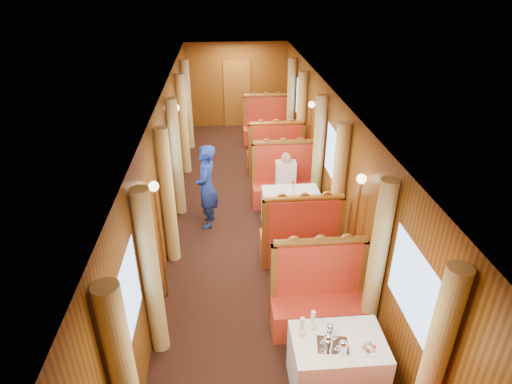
{
  "coord_description": "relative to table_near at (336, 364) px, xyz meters",
  "views": [
    {
      "loc": [
        -0.45,
        -6.84,
        4.47
      ],
      "look_at": [
        0.06,
        -0.47,
        1.05
      ],
      "focal_mm": 30.0,
      "sensor_mm": 36.0,
      "label": 1
    }
  ],
  "objects": [
    {
      "name": "sconce_right_aft",
      "position": [
        0.65,
        5.25,
        1.01
      ],
      "size": [
        0.14,
        0.14,
        1.95
      ],
      "color": "#BF8C3F",
      "rests_on": "floor"
    },
    {
      "name": "banquette_mid_aft",
      "position": [
        0.0,
        4.51,
        0.05
      ],
      "size": [
        1.3,
        0.55,
        1.34
      ],
      "color": "#B01317",
      "rests_on": "floor"
    },
    {
      "name": "curtain_left_mid_a",
      "position": [
        -2.13,
        2.72,
        0.8
      ],
      "size": [
        0.22,
        0.22,
        2.35
      ],
      "primitive_type": "cylinder",
      "color": "#D8BE6F",
      "rests_on": "floor"
    },
    {
      "name": "curtain_left_far_b",
      "position": [
        -2.13,
        7.78,
        0.8
      ],
      "size": [
        0.22,
        0.22,
        2.35
      ],
      "primitive_type": "cylinder",
      "color": "#D8BE6F",
      "rests_on": "floor"
    },
    {
      "name": "banquette_far_aft",
      "position": [
        0.0,
        8.01,
        0.05
      ],
      "size": [
        1.3,
        0.55,
        1.34
      ],
      "color": "#B01317",
      "rests_on": "floor"
    },
    {
      "name": "window_right_far",
      "position": [
        0.74,
        7.0,
        1.07
      ],
      "size": [
        0.01,
        1.2,
        0.9
      ],
      "primitive_type": null,
      "rotation": [
        1.57,
        0.0,
        -1.57
      ],
      "color": "#80ADE4",
      "rests_on": "wall_right"
    },
    {
      "name": "rose_vase_far",
      "position": [
        -0.01,
        6.96,
        0.55
      ],
      "size": [
        0.06,
        0.06,
        0.36
      ],
      "rotation": [
        0.0,
        0.0,
        -0.38
      ],
      "color": "silver",
      "rests_on": "table_far"
    },
    {
      "name": "window_right_near",
      "position": [
        0.74,
        0.0,
        1.07
      ],
      "size": [
        0.01,
        1.2,
        0.9
      ],
      "primitive_type": null,
      "rotation": [
        1.57,
        0.0,
        -1.57
      ],
      "color": "#80ADE4",
      "rests_on": "wall_right"
    },
    {
      "name": "table_near",
      "position": [
        0.0,
        0.0,
        0.0
      ],
      "size": [
        1.05,
        0.72,
        0.75
      ],
      "primitive_type": "cube",
      "color": "white",
      "rests_on": "floor"
    },
    {
      "name": "curtain_left_far_a",
      "position": [
        -2.13,
        6.22,
        0.8
      ],
      "size": [
        0.22,
        0.22,
        2.35
      ],
      "primitive_type": "cylinder",
      "color": "#D8BE6F",
      "rests_on": "floor"
    },
    {
      "name": "table_far",
      "position": [
        0.0,
        7.0,
        0.0
      ],
      "size": [
        1.05,
        0.72,
        0.75
      ],
      "primitive_type": "cube",
      "color": "white",
      "rests_on": "floor"
    },
    {
      "name": "tea_tray",
      "position": [
        -0.09,
        -0.06,
        0.38
      ],
      "size": [
        0.37,
        0.31,
        0.01
      ],
      "primitive_type": "cube",
      "rotation": [
        0.0,
        0.0,
        -0.14
      ],
      "color": "silver",
      "rests_on": "table_near"
    },
    {
      "name": "floor",
      "position": [
        -0.75,
        3.5,
        -0.38
      ],
      "size": [
        3.0,
        12.0,
        0.01
      ],
      "primitive_type": null,
      "color": "black",
      "rests_on": "ground"
    },
    {
      "name": "steward",
      "position": [
        -1.55,
        3.75,
        0.44
      ],
      "size": [
        0.45,
        0.63,
        1.63
      ],
      "primitive_type": "imported",
      "rotation": [
        0.0,
        0.0,
        -1.68
      ],
      "color": "navy",
      "rests_on": "floor"
    },
    {
      "name": "window_left_mid",
      "position": [
        -2.24,
        3.5,
        1.07
      ],
      "size": [
        0.01,
        1.2,
        0.9
      ],
      "primitive_type": null,
      "rotation": [
        1.57,
        0.0,
        1.57
      ],
      "color": "#80ADE4",
      "rests_on": "wall_left"
    },
    {
      "name": "window_left_far",
      "position": [
        -2.24,
        7.0,
        1.07
      ],
      "size": [
        0.01,
        1.2,
        0.9
      ],
      "primitive_type": null,
      "rotation": [
        1.57,
        0.0,
        1.57
      ],
      "color": "#80ADE4",
      "rests_on": "wall_left"
    },
    {
      "name": "doorway_far",
      "position": [
        -0.75,
        9.47,
        0.62
      ],
      "size": [
        0.8,
        0.04,
        2.0
      ],
      "primitive_type": "cube",
      "color": "#8F5B21",
      "rests_on": "floor"
    },
    {
      "name": "window_left_near",
      "position": [
        -2.24,
        0.0,
        1.07
      ],
      "size": [
        0.01,
        1.2,
        0.9
      ],
      "primitive_type": null,
      "rotation": [
        1.57,
        0.0,
        1.57
      ],
      "color": "#80ADE4",
      "rests_on": "wall_left"
    },
    {
      "name": "cup_outboard",
      "position": [
        -0.27,
        0.2,
        0.48
      ],
      "size": [
        0.08,
        0.08,
        0.26
      ],
      "rotation": [
        0.0,
        0.0,
        0.43
      ],
      "color": "white",
      "rests_on": "table_near"
    },
    {
      "name": "ceiling",
      "position": [
        -0.75,
        3.5,
        2.12
      ],
      "size": [
        3.0,
        12.0,
        0.01
      ],
      "primitive_type": null,
      "rotation": [
        3.14,
        0.0,
        0.0
      ],
      "color": "silver",
      "rests_on": "wall_left"
    },
    {
      "name": "fruit_plate",
      "position": [
        0.29,
        -0.14,
        0.39
      ],
      "size": [
        0.23,
        0.23,
        0.05
      ],
      "rotation": [
        0.0,
        0.0,
        -0.02
      ],
      "color": "white",
      "rests_on": "table_near"
    },
    {
      "name": "window_right_mid",
      "position": [
        0.74,
        3.5,
        1.07
      ],
      "size": [
        0.01,
        1.2,
        0.9
      ],
      "primitive_type": null,
      "rotation": [
        1.57,
        0.0,
        -1.57
      ],
      "color": "#80ADE4",
      "rests_on": "wall_right"
    },
    {
      "name": "cup_inboard",
      "position": [
        -0.41,
        0.11,
        0.48
      ],
      "size": [
        0.08,
        0.08,
        0.26
      ],
      "rotation": [
        0.0,
        0.0,
        -0.18
      ],
      "color": "white",
      "rests_on": "table_near"
    },
    {
      "name": "sconce_left_fore",
      "position": [
        -2.15,
        1.75,
        1.01
      ],
      "size": [
        0.14,
        0.14,
        1.95
      ],
      "color": "#BF8C3F",
      "rests_on": "floor"
    },
    {
      "name": "table_mid",
      "position": [
        0.0,
        3.5,
        0.0
      ],
      "size": [
        1.05,
        0.72,
        0.75
      ],
      "primitive_type": "cube",
      "color": "white",
      "rests_on": "floor"
    },
    {
      "name": "curtain_right_near_b",
      "position": [
        0.63,
        0.78,
        0.8
      ],
      "size": [
        0.22,
        0.22,
        2.35
      ],
      "primitive_type": "cylinder",
      "color": "#D8BE6F",
      "rests_on": "floor"
    },
    {
      "name": "passenger",
      "position": [
        -0.0,
        4.26,
        0.37
      ],
      "size": [
        0.4,
        0.44,
        0.76
      ],
      "color": "beige",
      "rests_on": "banquette_mid_aft"
    },
    {
      "name": "curtain_left_near_b",
      "position": [
        -2.13,
        0.78,
        0.8
      ],
      "size": [
        0.22,
        0.22,
        2.35
      ],
      "primitive_type": "cylinder",
      "color": "#D8BE6F",
      "rests_on": "floor"
    },
    {
      "name": "teapot_right",
      "position": [
        -0.01,
        -0.16,
        0.44
      ],
      "size": [
        0.18,
        0.14,
        0.13
      ],
      "primitive_type": null,
      "rotation": [
        0.0,
        0.0,
        0.13
      ],
      "color": "silver",
      "rests_on": "tea_tray"
    },
    {
      "name": "curtain_left_mid_b",
      "position": [
        -2.13,
        4.28,
        0.8
      ],
      "size": [
        0.22,
        0.22,
        2.35
      ],
      "primitive_type": "cylinder",
      "color": "#D8BE6F",
      "rests_on": "floor"
    },
    {
      "name": "teapot_left",
      "position": [
        -0.15,
        -0.07,
        0.44
      ],
      "size": [
        0.18,
        0.14,
        0.13
      ],
      "primitive_type": null,
      "rotation": [
        0.0,
        0.0,
        0.12
      ],
      "color": "silver",
      "rests_on": "tea_tray"
    },
    {
      "name": "sconce_left_aft",
      "position": [
        -2.15,
        5.25,
        1.01
      ],
      "size": [
        0.14,
        0.14,
        1.95
      ],
      "color": "#BF8C3F",
      "rests_on": "floor"
    },
    {
      "name": "banquette_mid_fwd",
      "position": [
        0.0,
        2.49,
        0.05
      ],
      "size": [
        1.3,
        0.55,
        1.34
      ],
      "color": "#B01317",
      "rests_on": "floor"
    },
    {
      "name": "curtain_right_far_a",
      "position": [
        0.63,
        6.22,
        0.8
      ],
      "size": [
        0.22,
        0.22,
        2.35
      ],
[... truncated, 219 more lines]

